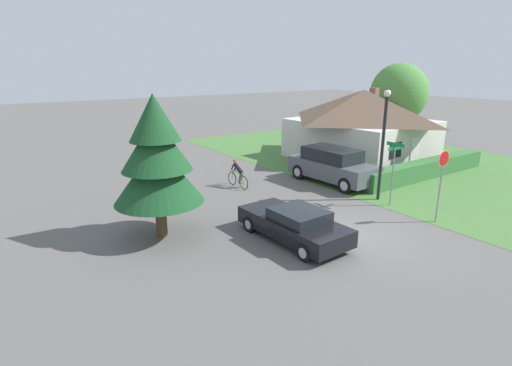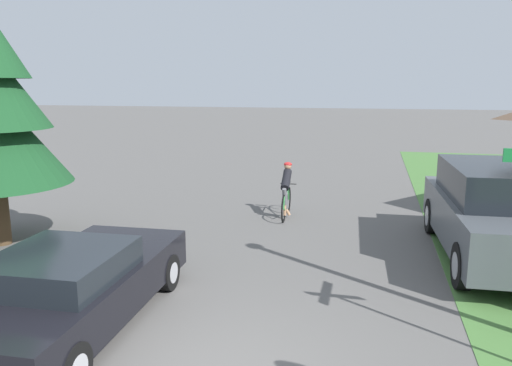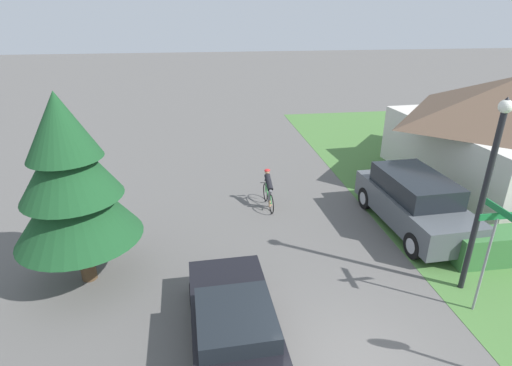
{
  "view_description": "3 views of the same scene",
  "coord_description": "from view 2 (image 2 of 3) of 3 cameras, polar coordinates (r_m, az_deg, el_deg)",
  "views": [
    {
      "loc": [
        -10.93,
        -9.19,
        6.09
      ],
      "look_at": [
        -0.82,
        5.27,
        0.91
      ],
      "focal_mm": 28.0,
      "sensor_mm": 36.0,
      "label": 1
    },
    {
      "loc": [
        1.95,
        -4.91,
        3.46
      ],
      "look_at": [
        -0.68,
        6.27,
        1.18
      ],
      "focal_mm": 35.0,
      "sensor_mm": 36.0,
      "label": 2
    },
    {
      "loc": [
        -2.62,
        -5.7,
        6.9
      ],
      "look_at": [
        -0.9,
        6.31,
        1.64
      ],
      "focal_mm": 28.0,
      "sensor_mm": 36.0,
      "label": 3
    }
  ],
  "objects": [
    {
      "name": "parked_suv_right",
      "position": [
        11.0,
        25.63,
        -3.05
      ],
      "size": [
        2.25,
        5.03,
        1.89
      ],
      "rotation": [
        0.0,
        0.0,
        1.61
      ],
      "color": "#4C5156",
      "rests_on": "ground"
    },
    {
      "name": "sedan_left_lane",
      "position": [
        7.72,
        -20.25,
        -11.13
      ],
      "size": [
        2.0,
        4.47,
        1.23
      ],
      "rotation": [
        0.0,
        0.0,
        1.61
      ],
      "color": "black",
      "rests_on": "ground"
    },
    {
      "name": "cyclist",
      "position": [
        13.17,
        3.49,
        -0.91
      ],
      "size": [
        0.44,
        1.78,
        1.45
      ],
      "rotation": [
        0.0,
        0.0,
        1.62
      ],
      "color": "black",
      "rests_on": "ground"
    }
  ]
}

